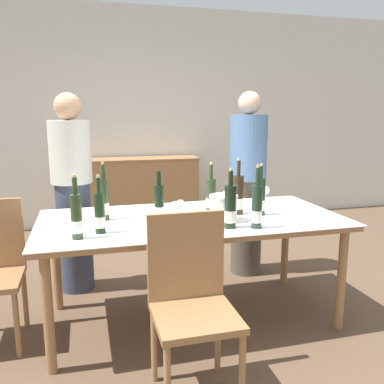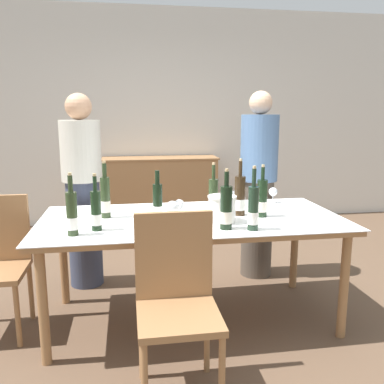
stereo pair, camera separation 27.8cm
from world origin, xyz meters
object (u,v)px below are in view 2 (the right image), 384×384
object	(u,v)px
wine_bottle_4	(96,211)
wine_bottle_5	(158,203)
wine_bottle_2	(262,199)
wine_glass_1	(273,192)
wine_bottle_7	(72,214)
wine_glass_0	(230,196)
wine_bottle_3	(226,209)
wine_bottle_8	(105,198)
person_host	(83,192)
dining_table	(192,226)
wine_bottle_6	(213,196)
wine_glass_2	(172,208)
chair_near_front	(176,292)
sideboard_cabinet	(160,192)
wine_bottle_0	(253,209)
ice_bucket	(222,208)
wine_bottle_1	(240,197)
wine_glass_3	(179,206)
person_guest_left	(258,186)

from	to	relation	value
wine_bottle_4	wine_bottle_5	distance (m)	0.42
wine_bottle_2	wine_glass_1	xyz separation A→B (m)	(0.23, 0.40, -0.04)
wine_bottle_7	wine_glass_1	world-z (taller)	wine_bottle_7
wine_glass_0	wine_bottle_3	bearing A→B (deg)	-107.68
wine_bottle_8	wine_bottle_2	bearing A→B (deg)	-7.71
wine_bottle_2	person_host	xyz separation A→B (m)	(-1.29, 0.81, -0.06)
dining_table	wine_bottle_6	size ratio (longest dim) A/B	5.72
wine_glass_2	wine_bottle_3	bearing A→B (deg)	-24.97
chair_near_front	wine_bottle_7	bearing A→B (deg)	143.06
sideboard_cabinet	wine_bottle_0	distance (m)	2.91
ice_bucket	wine_glass_0	bearing A→B (deg)	64.96
wine_bottle_1	wine_glass_0	size ratio (longest dim) A/B	2.50
sideboard_cabinet	wine_bottle_0	world-z (taller)	wine_bottle_0
wine_glass_3	wine_glass_2	bearing A→B (deg)	-117.72
wine_bottle_7	wine_glass_3	world-z (taller)	wine_bottle_7
wine_glass_1	wine_bottle_1	bearing A→B (deg)	-137.75
wine_bottle_1	chair_near_front	bearing A→B (deg)	-126.49
sideboard_cabinet	wine_bottle_6	xyz separation A→B (m)	(0.20, -2.36, 0.42)
wine_bottle_1	ice_bucket	bearing A→B (deg)	-136.35
wine_bottle_1	wine_glass_0	world-z (taller)	wine_bottle_1
dining_table	wine_bottle_2	world-z (taller)	wine_bottle_2
ice_bucket	wine_bottle_1	distance (m)	0.23
wine_bottle_7	wine_bottle_2	bearing A→B (deg)	11.07
wine_glass_1	chair_near_front	xyz separation A→B (m)	(-0.91, -1.07, -0.30)
wine_glass_1	wine_glass_3	world-z (taller)	wine_glass_3
ice_bucket	chair_near_front	world-z (taller)	chair_near_front
wine_bottle_1	wine_bottle_7	distance (m)	1.15
dining_table	wine_bottle_7	xyz separation A→B (m)	(-0.76, -0.30, 0.19)
wine_glass_0	person_guest_left	size ratio (longest dim) A/B	0.10
ice_bucket	chair_near_front	xyz separation A→B (m)	(-0.38, -0.58, -0.31)
person_host	wine_glass_0	bearing A→B (deg)	-29.74
wine_bottle_3	wine_bottle_5	xyz separation A→B (m)	(-0.41, 0.25, -0.01)
wine_bottle_5	person_host	xyz separation A→B (m)	(-0.57, 0.82, -0.06)
dining_table	wine_bottle_3	bearing A→B (deg)	-62.26
wine_bottle_1	person_guest_left	bearing A→B (deg)	62.64
dining_table	wine_bottle_7	bearing A→B (deg)	-158.68
wine_bottle_8	chair_near_front	world-z (taller)	wine_bottle_8
wine_bottle_8	wine_glass_3	world-z (taller)	wine_bottle_8
wine_bottle_5	wine_glass_1	bearing A→B (deg)	23.25
wine_bottle_1	person_host	size ratio (longest dim) A/B	0.25
wine_bottle_8	chair_near_front	distance (m)	0.97
wine_bottle_2	wine_glass_3	size ratio (longest dim) A/B	2.58
sideboard_cabinet	wine_glass_0	xyz separation A→B (m)	(0.32, -2.38, 0.42)
chair_near_front	wine_bottle_3	bearing A→B (deg)	48.40
wine_bottle_8	chair_near_front	size ratio (longest dim) A/B	0.41
wine_bottle_7	person_guest_left	bearing A→B (deg)	34.84
dining_table	wine_glass_2	size ratio (longest dim) A/B	13.12
sideboard_cabinet	wine_bottle_4	world-z (taller)	wine_bottle_4
ice_bucket	wine_bottle_6	xyz separation A→B (m)	(0.00, 0.28, 0.02)
wine_bottle_5	wine_bottle_8	world-z (taller)	wine_bottle_8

